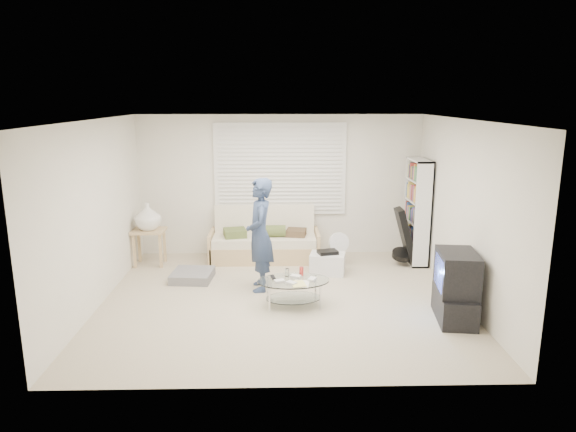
{
  "coord_description": "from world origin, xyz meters",
  "views": [
    {
      "loc": [
        -0.08,
        -6.78,
        2.78
      ],
      "look_at": [
        0.09,
        0.3,
        1.14
      ],
      "focal_mm": 32.0,
      "sensor_mm": 36.0,
      "label": 1
    }
  ],
  "objects_px": {
    "tv_unit": "(456,287)",
    "coffee_table": "(294,285)",
    "futon_sofa": "(265,242)",
    "bookshelf": "(417,211)"
  },
  "relations": [
    {
      "from": "bookshelf",
      "to": "tv_unit",
      "type": "xyz_separation_m",
      "value": [
        -0.13,
        -2.38,
        -0.45
      ]
    },
    {
      "from": "futon_sofa",
      "to": "tv_unit",
      "type": "xyz_separation_m",
      "value": [
        2.48,
        -2.58,
        0.13
      ]
    },
    {
      "from": "tv_unit",
      "to": "coffee_table",
      "type": "relative_size",
      "value": 0.87
    },
    {
      "from": "bookshelf",
      "to": "coffee_table",
      "type": "distance_m",
      "value": 2.93
    },
    {
      "from": "futon_sofa",
      "to": "tv_unit",
      "type": "distance_m",
      "value": 3.58
    },
    {
      "from": "futon_sofa",
      "to": "coffee_table",
      "type": "relative_size",
      "value": 1.84
    },
    {
      "from": "tv_unit",
      "to": "coffee_table",
      "type": "height_order",
      "value": "tv_unit"
    },
    {
      "from": "tv_unit",
      "to": "coffee_table",
      "type": "bearing_deg",
      "value": 166.19
    },
    {
      "from": "futon_sofa",
      "to": "bookshelf",
      "type": "distance_m",
      "value": 2.67
    },
    {
      "from": "futon_sofa",
      "to": "bookshelf",
      "type": "bearing_deg",
      "value": -4.35
    }
  ]
}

